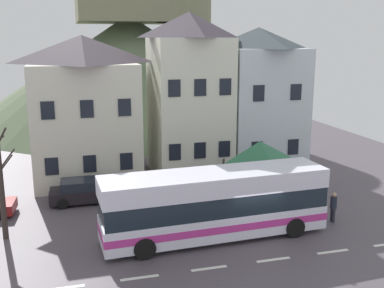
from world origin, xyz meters
TOP-DOWN VIEW (x-y plane):
  - ground_plane at (0.00, -0.00)m, footprint 40.00×60.00m
  - townhouse_00 at (-7.33, 12.43)m, footprint 6.90×6.93m
  - townhouse_01 at (-0.10, 11.77)m, footprint 5.16×5.61m
  - townhouse_02 at (5.39, 12.49)m, footprint 5.52×7.04m
  - hilltop_castle at (-0.93, 35.72)m, footprint 37.68×37.68m
  - transit_bus at (-1.79, 0.53)m, footprint 11.27×3.09m
  - bus_shelter at (2.24, 4.50)m, footprint 3.60×3.60m
  - parked_car_01 at (-7.64, 7.32)m, footprint 4.52×2.01m
  - parked_car_02 at (3.94, 6.33)m, footprint 4.01×2.15m
  - pedestrian_00 at (3.37, 2.60)m, footprint 0.36×0.35m
  - pedestrian_01 at (4.94, 0.75)m, footprint 0.35×0.38m
  - public_bench at (2.34, 6.21)m, footprint 1.67×0.48m
  - bare_tree_00 at (-11.76, 3.11)m, footprint 1.12×0.94m

SIDE VIEW (x-z plane):
  - ground_plane at x=0.00m, z-range -0.06..0.00m
  - public_bench at x=2.34m, z-range 0.04..0.91m
  - parked_car_01 at x=-7.64m, z-range -0.02..1.40m
  - parked_car_02 at x=3.94m, z-range -0.02..1.43m
  - pedestrian_01 at x=4.94m, z-range 0.08..1.72m
  - pedestrian_00 at x=3.37m, z-range 0.12..1.73m
  - transit_bus at x=-1.79m, z-range 0.02..3.37m
  - bare_tree_00 at x=-11.76m, z-range 0.13..5.96m
  - bus_shelter at x=2.24m, z-range 1.18..4.97m
  - townhouse_00 at x=-7.33m, z-range 0.00..9.85m
  - townhouse_02 at x=5.39m, z-range 0.00..10.41m
  - townhouse_01 at x=-0.10m, z-range 0.00..11.40m
  - hilltop_castle at x=-0.93m, z-range -3.02..16.60m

